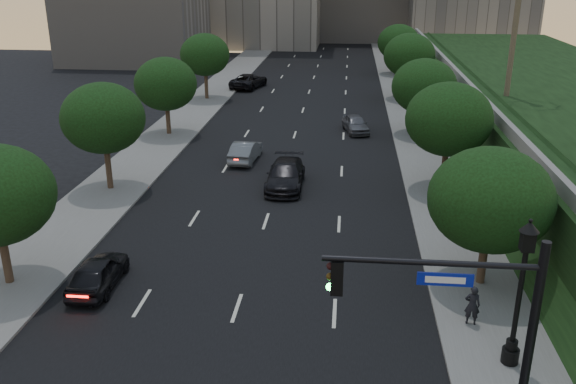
# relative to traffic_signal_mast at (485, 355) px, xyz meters

# --- Properties ---
(road_surface) EXTENTS (16.00, 140.00, 0.02)m
(road_surface) POSITION_rel_traffic_signal_mast_xyz_m (-8.02, 32.55, -3.66)
(road_surface) COLOR black
(road_surface) RESTS_ON ground
(sidewalk_right) EXTENTS (4.50, 140.00, 0.15)m
(sidewalk_right) POSITION_rel_traffic_signal_mast_xyz_m (2.23, 32.55, -3.60)
(sidewalk_right) COLOR slate
(sidewalk_right) RESTS_ON ground
(sidewalk_left) EXTENTS (4.50, 140.00, 0.15)m
(sidewalk_left) POSITION_rel_traffic_signal_mast_xyz_m (-18.27, 32.55, -3.60)
(sidewalk_left) COLOR slate
(sidewalk_left) RESTS_ON ground
(parapet_wall) EXTENTS (0.35, 90.00, 0.70)m
(parapet_wall) POSITION_rel_traffic_signal_mast_xyz_m (5.48, 30.55, 0.68)
(parapet_wall) COLOR slate
(parapet_wall) RESTS_ON embankment
(office_block_filler) EXTENTS (18.00, 16.00, 14.00)m
(office_block_filler) POSITION_rel_traffic_signal_mast_xyz_m (-34.02, 72.55, 3.33)
(office_block_filler) COLOR gray
(office_block_filler) RESTS_ON ground
(tree_right_a) EXTENTS (5.20, 5.20, 6.24)m
(tree_right_a) POSITION_rel_traffic_signal_mast_xyz_m (2.28, 10.55, 0.35)
(tree_right_a) COLOR #38281C
(tree_right_a) RESTS_ON ground
(tree_right_b) EXTENTS (5.20, 5.20, 6.74)m
(tree_right_b) POSITION_rel_traffic_signal_mast_xyz_m (2.28, 22.55, 0.84)
(tree_right_b) COLOR #38281C
(tree_right_b) RESTS_ON ground
(tree_right_c) EXTENTS (5.20, 5.20, 6.24)m
(tree_right_c) POSITION_rel_traffic_signal_mast_xyz_m (2.28, 35.55, 0.35)
(tree_right_c) COLOR #38281C
(tree_right_c) RESTS_ON ground
(tree_right_d) EXTENTS (5.20, 5.20, 6.74)m
(tree_right_d) POSITION_rel_traffic_signal_mast_xyz_m (2.28, 49.55, 0.84)
(tree_right_d) COLOR #38281C
(tree_right_d) RESTS_ON ground
(tree_right_e) EXTENTS (5.20, 5.20, 6.24)m
(tree_right_e) POSITION_rel_traffic_signal_mast_xyz_m (2.28, 64.55, 0.35)
(tree_right_e) COLOR #38281C
(tree_right_e) RESTS_ON ground
(tree_left_b) EXTENTS (5.00, 5.00, 6.71)m
(tree_left_b) POSITION_rel_traffic_signal_mast_xyz_m (-18.32, 20.55, 0.90)
(tree_left_b) COLOR #38281C
(tree_left_b) RESTS_ON ground
(tree_left_c) EXTENTS (5.00, 5.00, 6.34)m
(tree_left_c) POSITION_rel_traffic_signal_mast_xyz_m (-18.32, 33.55, 0.53)
(tree_left_c) COLOR #38281C
(tree_left_c) RESTS_ON ground
(tree_left_d) EXTENTS (5.00, 5.00, 6.71)m
(tree_left_d) POSITION_rel_traffic_signal_mast_xyz_m (-18.32, 47.55, 0.90)
(tree_left_d) COLOR #38281C
(tree_left_d) RESTS_ON ground
(traffic_signal_mast) EXTENTS (5.68, 0.56, 7.00)m
(traffic_signal_mast) POSITION_rel_traffic_signal_mast_xyz_m (0.00, 0.00, 0.00)
(traffic_signal_mast) COLOR black
(traffic_signal_mast) RESTS_ON ground
(street_lamp) EXTENTS (0.64, 0.64, 5.62)m
(street_lamp) POSITION_rel_traffic_signal_mast_xyz_m (2.17, 4.76, -1.04)
(street_lamp) COLOR black
(street_lamp) RESTS_ON ground
(sedan_near_left) EXTENTS (1.79, 4.24, 1.43)m
(sedan_near_left) POSITION_rel_traffic_signal_mast_xyz_m (-14.31, 8.70, -2.96)
(sedan_near_left) COLOR black
(sedan_near_left) RESTS_ON ground
(sedan_mid_left) EXTENTS (1.89, 4.55, 1.46)m
(sedan_mid_left) POSITION_rel_traffic_signal_mast_xyz_m (-10.90, 27.24, -2.94)
(sedan_mid_left) COLOR slate
(sedan_mid_left) RESTS_ON ground
(sedan_far_left) EXTENTS (4.07, 6.32, 1.62)m
(sedan_far_left) POSITION_rel_traffic_signal_mast_xyz_m (-14.96, 54.11, -2.86)
(sedan_far_left) COLOR black
(sedan_far_left) RESTS_ON ground
(sedan_near_right) EXTENTS (2.25, 5.51, 1.60)m
(sedan_near_right) POSITION_rel_traffic_signal_mast_xyz_m (-7.52, 22.11, -2.87)
(sedan_near_right) COLOR black
(sedan_near_right) RESTS_ON ground
(sedan_far_right) EXTENTS (2.61, 4.51, 1.44)m
(sedan_far_right) POSITION_rel_traffic_signal_mast_xyz_m (-3.08, 35.96, -2.95)
(sedan_far_right) COLOR #55565C
(sedan_far_right) RESTS_ON ground
(pedestrian_a) EXTENTS (0.63, 0.45, 1.62)m
(pedestrian_a) POSITION_rel_traffic_signal_mast_xyz_m (1.25, 7.13, -2.71)
(pedestrian_a) COLOR black
(pedestrian_a) RESTS_ON sidewalk_right
(pedestrian_b) EXTENTS (0.89, 0.78, 1.55)m
(pedestrian_b) POSITION_rel_traffic_signal_mast_xyz_m (3.48, 14.59, -2.74)
(pedestrian_b) COLOR black
(pedestrian_b) RESTS_ON sidewalk_right
(pedestrian_c) EXTENTS (1.00, 0.49, 1.65)m
(pedestrian_c) POSITION_rel_traffic_signal_mast_xyz_m (2.38, 15.46, -2.70)
(pedestrian_c) COLOR black
(pedestrian_c) RESTS_ON sidewalk_right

